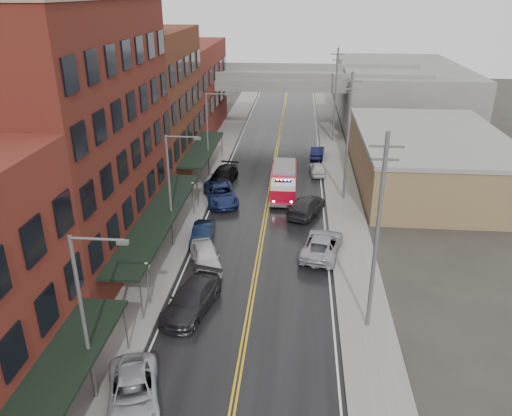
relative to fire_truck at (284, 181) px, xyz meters
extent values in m
cube|color=black|center=(-1.40, -5.41, -1.47)|extent=(11.00, 160.00, 0.02)
cube|color=slate|center=(-8.70, -5.41, -1.40)|extent=(3.00, 160.00, 0.15)
cube|color=slate|center=(5.90, -5.41, -1.40)|extent=(3.00, 160.00, 0.15)
cube|color=gray|center=(-7.05, -5.41, -1.40)|extent=(0.30, 160.00, 0.15)
cube|color=gray|center=(4.25, -5.41, -1.40)|extent=(0.30, 160.00, 0.15)
cube|color=#5C1F18|center=(-14.70, -12.41, 7.52)|extent=(9.00, 20.00, 18.00)
cube|color=#5B2B1B|center=(-14.70, 5.09, 6.02)|extent=(9.00, 15.00, 15.00)
cube|color=maroon|center=(-14.70, 22.59, 4.52)|extent=(9.00, 20.00, 12.00)
cube|color=#93774F|center=(14.60, 4.59, 1.02)|extent=(14.00, 22.00, 5.00)
cube|color=slate|center=(16.60, 34.59, 2.52)|extent=(18.00, 30.00, 8.00)
cube|color=black|center=(-8.90, -31.41, 1.52)|extent=(2.60, 16.00, 0.18)
cylinder|color=slate|center=(-7.75, -23.81, 0.02)|extent=(0.10, 0.10, 3.00)
cube|color=black|center=(-8.90, -12.41, 1.52)|extent=(2.60, 18.00, 0.18)
cylinder|color=slate|center=(-7.75, -21.01, 0.02)|extent=(0.10, 0.10, 3.00)
cylinder|color=slate|center=(-7.75, -3.81, 0.02)|extent=(0.10, 0.10, 3.00)
cube|color=black|center=(-8.90, 5.09, 1.52)|extent=(2.60, 13.00, 0.18)
cylinder|color=slate|center=(-7.75, -1.01, 0.02)|extent=(0.10, 0.10, 3.00)
cylinder|color=slate|center=(-7.75, 11.19, 0.02)|extent=(0.10, 0.10, 3.00)
cylinder|color=#59595B|center=(-7.80, -19.41, -0.08)|extent=(0.14, 0.14, 2.80)
sphere|color=silver|center=(-7.80, -19.41, 1.42)|extent=(0.44, 0.44, 0.44)
cylinder|color=#59595B|center=(-7.80, -5.41, -0.08)|extent=(0.14, 0.14, 2.80)
sphere|color=silver|center=(-7.80, -5.41, 1.42)|extent=(0.44, 0.44, 0.44)
cylinder|color=#59595B|center=(-8.20, -27.41, 3.02)|extent=(0.18, 0.18, 9.00)
cylinder|color=#59595B|center=(-7.00, -27.41, 7.42)|extent=(2.40, 0.12, 0.12)
cube|color=#59595B|center=(-5.90, -27.41, 7.32)|extent=(0.50, 0.22, 0.18)
cylinder|color=#59595B|center=(-8.20, -11.41, 3.02)|extent=(0.18, 0.18, 9.00)
cylinder|color=#59595B|center=(-7.00, -11.41, 7.42)|extent=(2.40, 0.12, 0.12)
cube|color=#59595B|center=(-5.90, -11.41, 7.32)|extent=(0.50, 0.22, 0.18)
cylinder|color=#59595B|center=(-8.20, 4.59, 3.02)|extent=(0.18, 0.18, 9.00)
cylinder|color=#59595B|center=(-7.00, 4.59, 7.42)|extent=(2.40, 0.12, 0.12)
cube|color=#59595B|center=(-5.90, 4.59, 7.32)|extent=(0.50, 0.22, 0.18)
cylinder|color=#59595B|center=(5.80, -20.41, 4.52)|extent=(0.24, 0.24, 12.00)
cube|color=#59595B|center=(5.80, -20.41, 9.72)|extent=(1.80, 0.12, 0.12)
cube|color=#59595B|center=(5.80, -20.41, 9.02)|extent=(1.40, 0.12, 0.12)
cylinder|color=#59595B|center=(5.80, -0.41, 4.52)|extent=(0.24, 0.24, 12.00)
cube|color=#59595B|center=(5.80, -0.41, 9.72)|extent=(1.80, 0.12, 0.12)
cube|color=#59595B|center=(5.80, -0.41, 9.02)|extent=(1.40, 0.12, 0.12)
cylinder|color=#59595B|center=(5.80, 19.59, 4.52)|extent=(0.24, 0.24, 12.00)
cube|color=#59595B|center=(5.80, 19.59, 9.72)|extent=(1.80, 0.12, 0.12)
cube|color=#59595B|center=(5.80, 19.59, 9.02)|extent=(1.40, 0.12, 0.12)
cube|color=slate|center=(-1.40, 26.59, 5.27)|extent=(40.00, 10.00, 1.50)
cube|color=slate|center=(-12.40, 26.59, 1.52)|extent=(1.60, 8.00, 6.00)
cube|color=slate|center=(9.60, 26.59, 1.52)|extent=(1.60, 8.00, 6.00)
cube|color=#B6081E|center=(-0.01, 1.18, -0.02)|extent=(2.39, 5.18, 1.97)
cube|color=#B6081E|center=(0.02, -2.48, -0.30)|extent=(2.37, 2.46, 1.41)
cube|color=silver|center=(0.02, -2.48, 0.64)|extent=(2.25, 2.27, 0.47)
cube|color=black|center=(0.02, -2.30, -0.02)|extent=(2.38, 1.52, 0.75)
cube|color=slate|center=(-0.01, 1.18, 1.11)|extent=(2.15, 4.81, 0.28)
cube|color=black|center=(0.02, -2.48, 0.95)|extent=(1.50, 0.28, 0.13)
sphere|color=#FF0C0C|center=(-0.50, -2.49, 1.02)|extent=(0.19, 0.19, 0.19)
sphere|color=#1933FF|center=(0.54, -2.48, 1.02)|extent=(0.19, 0.19, 0.19)
cylinder|color=black|center=(-1.01, -2.59, -1.01)|extent=(0.94, 0.34, 0.94)
cylinder|color=black|center=(1.05, -2.57, -1.01)|extent=(0.94, 0.34, 0.94)
cylinder|color=black|center=(-1.04, 0.70, -1.01)|extent=(0.94, 0.34, 0.94)
cylinder|color=black|center=(1.03, 0.72, -1.01)|extent=(0.94, 0.34, 0.94)
cylinder|color=black|center=(-1.06, 3.05, -1.01)|extent=(0.94, 0.34, 0.94)
cylinder|color=black|center=(1.01, 3.06, -1.01)|extent=(0.94, 0.34, 0.94)
imported|color=#AEB1B6|center=(-6.22, -27.60, -0.75)|extent=(3.89, 5.70, 1.45)
imported|color=#242326|center=(-5.00, -19.71, -0.64)|extent=(3.56, 6.11, 1.66)
imported|color=silver|center=(-5.13, -14.21, -0.67)|extent=(3.33, 5.08, 1.61)
imported|color=black|center=(-6.07, -10.43, -0.77)|extent=(1.59, 4.30, 1.41)
imported|color=navy|center=(-5.85, -2.21, -0.65)|extent=(4.37, 6.50, 1.66)
imported|color=black|center=(-6.40, 2.75, -0.66)|extent=(3.05, 5.87, 1.62)
imported|color=#A2A3AA|center=(3.35, -11.61, -0.67)|extent=(3.79, 6.21, 1.61)
imported|color=#272729|center=(2.20, -4.24, -0.68)|extent=(3.94, 5.93, 1.60)
imported|color=silver|center=(3.49, 6.39, -0.80)|extent=(1.83, 4.06, 1.35)
imported|color=#0E0F33|center=(3.60, 12.39, -0.77)|extent=(1.83, 4.40, 1.41)
camera|label=1|loc=(1.32, -45.43, 17.05)|focal=35.00mm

